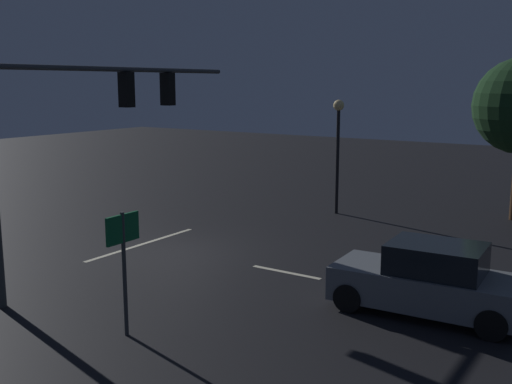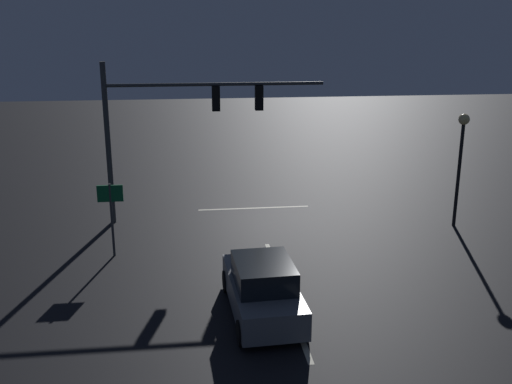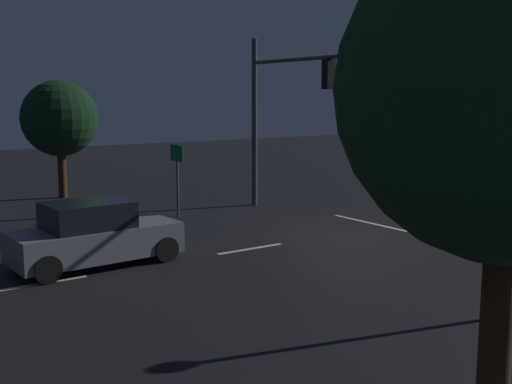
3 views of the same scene
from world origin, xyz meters
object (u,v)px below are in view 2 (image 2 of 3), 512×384
at_px(traffic_signal_assembly, 179,115).
at_px(street_lamp_left_kerb, 461,148).
at_px(route_sign, 111,204).
at_px(car_approaching, 263,289).

relative_size(traffic_signal_assembly, street_lamp_left_kerb, 1.92).
bearing_deg(traffic_signal_assembly, route_sign, 56.85).
bearing_deg(car_approaching, route_sign, -46.27).
bearing_deg(car_approaching, traffic_signal_assembly, -75.14).
height_order(street_lamp_left_kerb, route_sign, street_lamp_left_kerb).
height_order(car_approaching, street_lamp_left_kerb, street_lamp_left_kerb).
bearing_deg(route_sign, traffic_signal_assembly, -123.15).
distance_m(car_approaching, route_sign, 6.99).
xyz_separation_m(car_approaching, street_lamp_left_kerb, (-8.85, -6.65, 2.49)).
xyz_separation_m(traffic_signal_assembly, street_lamp_left_kerb, (-11.16, 2.08, -1.21)).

